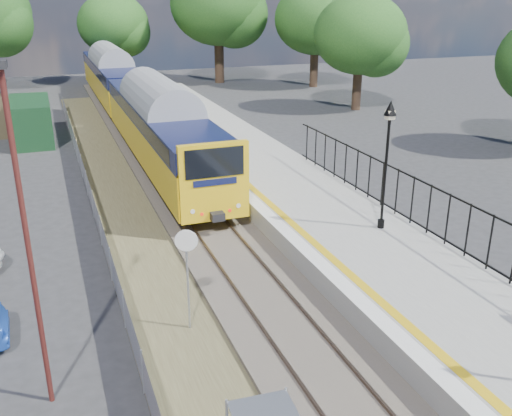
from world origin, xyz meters
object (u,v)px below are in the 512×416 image
victorian_lamp_north (388,136)px  carpark_lamp (25,227)px  train (130,94)px  speed_sign (187,262)px

victorian_lamp_north → carpark_lamp: bearing=-158.7°
train → carpark_lamp: size_ratio=5.29×
train → carpark_lamp: carpark_lamp is taller
victorian_lamp_north → carpark_lamp: carpark_lamp is taller
carpark_lamp → train: bearing=77.4°
victorian_lamp_north → train: victorian_lamp_north is taller
speed_sign → carpark_lamp: (-3.74, -1.75, 2.24)m
victorian_lamp_north → speed_sign: size_ratio=1.50×
victorian_lamp_north → speed_sign: bearing=-160.6°
victorian_lamp_north → train: bearing=102.7°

